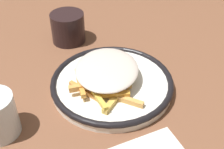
% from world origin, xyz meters
% --- Properties ---
extents(ground_plane, '(2.60, 2.60, 0.00)m').
position_xyz_m(ground_plane, '(0.00, 0.00, 0.00)').
color(ground_plane, brown).
extents(plate, '(0.28, 0.28, 0.03)m').
position_xyz_m(plate, '(0.00, 0.00, 0.01)').
color(plate, white).
rests_on(plate, ground_plane).
extents(fries_heap, '(0.22, 0.19, 0.04)m').
position_xyz_m(fries_heap, '(0.01, 0.01, 0.04)').
color(fries_heap, '#F3B15D').
rests_on(fries_heap, plate).
extents(coffee_mug, '(0.12, 0.09, 0.08)m').
position_xyz_m(coffee_mug, '(0.24, 0.04, 0.04)').
color(coffee_mug, black).
rests_on(coffee_mug, ground_plane).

